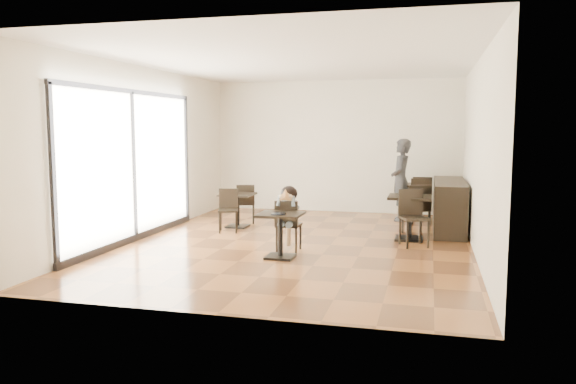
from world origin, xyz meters
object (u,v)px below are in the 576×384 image
(cafe_table_mid, at_px, (409,218))
(chair_mid_a, at_px, (416,209))
(child_chair, at_px, (289,225))
(chair_left_b, at_px, (228,211))
(chair_left_a, at_px, (246,204))
(chair_back_a, at_px, (422,197))
(child_table, at_px, (280,236))
(chair_back_b, at_px, (421,201))
(cafe_table_left, at_px, (237,210))
(adult_patron, at_px, (401,180))
(chair_mid_b, at_px, (414,218))
(cafe_table_back, at_px, (414,201))
(child, at_px, (289,219))

(cafe_table_mid, distance_m, chair_mid_a, 0.57)
(child_chair, relative_size, chair_left_b, 1.02)
(chair_left_a, height_order, chair_back_a, chair_back_a)
(child_table, relative_size, chair_back_a, 0.75)
(chair_back_a, relative_size, chair_back_b, 1.00)
(cafe_table_left, relative_size, chair_left_b, 0.83)
(child_table, height_order, chair_back_b, chair_back_b)
(adult_patron, xyz_separation_m, cafe_table_left, (-3.23, -1.70, -0.56))
(cafe_table_mid, relative_size, chair_back_a, 0.86)
(chair_left_b, distance_m, chair_back_b, 4.19)
(chair_mid_b, distance_m, chair_left_b, 3.64)
(cafe_table_mid, xyz_separation_m, cafe_table_back, (0.01, 2.48, -0.01))
(cafe_table_back, distance_m, chair_left_a, 3.81)
(child_table, xyz_separation_m, adult_patron, (1.65, 4.16, 0.55))
(child_table, height_order, child, child)
(adult_patron, height_order, chair_mid_b, adult_patron)
(chair_left_a, height_order, chair_back_b, chair_back_b)
(chair_back_b, bearing_deg, chair_mid_b, -95.31)
(adult_patron, relative_size, cafe_table_mid, 2.22)
(adult_patron, bearing_deg, cafe_table_left, -65.90)
(child, bearing_deg, chair_left_a, 122.72)
(child_table, xyz_separation_m, chair_left_b, (-1.58, 1.91, 0.06))
(chair_mid_b, xyz_separation_m, chair_left_b, (-3.61, 0.48, -0.07))
(child_chair, height_order, chair_mid_a, chair_mid_a)
(chair_mid_b, distance_m, chair_back_a, 3.24)
(child_table, height_order, chair_back_a, chair_back_a)
(cafe_table_back, bearing_deg, adult_patron, -134.02)
(child, xyz_separation_m, cafe_table_left, (-1.58, 1.91, -0.19))
(chair_mid_a, xyz_separation_m, chair_mid_b, (0.00, -1.10, 0.00))
(adult_patron, relative_size, chair_left_b, 2.14)
(child, bearing_deg, chair_left_b, 139.28)
(chair_left_b, bearing_deg, cafe_table_mid, -15.48)
(child_table, relative_size, child_chair, 0.83)
(cafe_table_back, xyz_separation_m, chair_mid_b, (0.09, -3.03, 0.10))
(adult_patron, xyz_separation_m, chair_mid_b, (0.38, -2.73, -0.42))
(chair_mid_a, relative_size, chair_mid_b, 1.00)
(chair_back_a, bearing_deg, chair_mid_a, 84.43)
(cafe_table_left, xyz_separation_m, chair_left_a, (0.00, 0.55, 0.07))
(chair_mid_b, bearing_deg, chair_mid_a, 67.46)
(adult_patron, bearing_deg, chair_left_a, -74.06)
(chair_mid_b, height_order, chair_left_a, chair_mid_b)
(adult_patron, height_order, cafe_table_mid, adult_patron)
(cafe_table_mid, bearing_deg, chair_mid_a, 79.63)
(chair_left_b, bearing_deg, cafe_table_back, 19.25)
(cafe_table_mid, height_order, chair_mid_a, chair_mid_a)
(chair_back_a, bearing_deg, chair_left_a, 20.66)
(cafe_table_mid, bearing_deg, chair_back_a, 86.32)
(child_table, distance_m, chair_mid_b, 2.49)
(cafe_table_back, height_order, chair_left_b, chair_left_b)
(chair_back_b, bearing_deg, child_table, -121.91)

